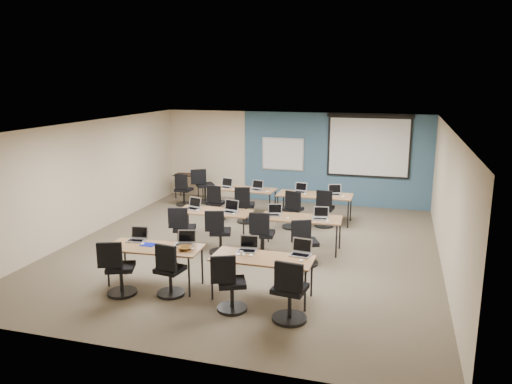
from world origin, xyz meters
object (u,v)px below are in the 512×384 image
(whiteboard, at_px, (283,154))
(spare_chair_b, at_px, (183,192))
(laptop_2, at_px, (248,247))
(training_table_back_left, at_px, (244,190))
(laptop_1, at_px, (185,241))
(utility_table, at_px, (189,177))
(task_chair_10, at_px, (292,213))
(projector_screen, at_px, (369,143))
(training_table_mid_left, at_px, (214,213))
(laptop_6, at_px, (274,212))
(laptop_4, at_px, (194,206))
(laptop_9, at_px, (257,187))
(training_table_mid_right, at_px, (301,219))
(laptop_5, at_px, (230,209))
(task_chair_8, at_px, (215,206))
(training_table_back_right, at_px, (315,196))
(task_chair_3, at_px, (289,296))
(task_chair_0, at_px, (118,273))
(task_chair_1, at_px, (169,274))
(task_chair_7, at_px, (305,246))
(task_chair_6, at_px, (262,238))
(laptop_7, at_px, (320,216))
(training_table_front_left, at_px, (154,249))
(task_chair_5, at_px, (219,236))
(task_chair_9, at_px, (245,208))
(laptop_8, at_px, (226,185))
(laptop_10, at_px, (300,190))
(laptop_0, at_px, (137,237))
(training_table_front_right, at_px, (262,260))
(laptop_3, at_px, (301,251))
(laptop_11, at_px, (334,192))
(spare_chair_a, at_px, (204,189))
(task_chair_4, at_px, (183,233))

(whiteboard, height_order, spare_chair_b, whiteboard)
(laptop_2, bearing_deg, training_table_back_left, 99.79)
(laptop_1, bearing_deg, utility_table, 97.74)
(task_chair_10, bearing_deg, projector_screen, 74.47)
(training_table_mid_left, xyz_separation_m, laptop_6, (1.39, 0.04, 0.11))
(laptop_2, height_order, laptop_4, laptop_4)
(laptop_4, bearing_deg, projector_screen, 64.10)
(laptop_1, height_order, laptop_9, laptop_1)
(training_table_mid_right, distance_m, laptop_5, 1.62)
(task_chair_8, height_order, task_chair_10, task_chair_10)
(training_table_back_right, xyz_separation_m, laptop_6, (-0.53, -2.23, 0.10))
(laptop_2, height_order, utility_table, laptop_2)
(task_chair_3, relative_size, utility_table, 1.16)
(task_chair_0, relative_size, task_chair_1, 1.03)
(laptop_2, relative_size, task_chair_7, 0.34)
(task_chair_6, relative_size, task_chair_7, 1.03)
(task_chair_0, height_order, laptop_7, task_chair_0)
(training_table_mid_right, distance_m, laptop_7, 0.43)
(training_table_front_left, bearing_deg, task_chair_5, 70.48)
(task_chair_7, bearing_deg, task_chair_5, 151.55)
(training_table_front_left, bearing_deg, laptop_5, 74.81)
(task_chair_1, distance_m, task_chair_9, 4.63)
(training_table_front_left, relative_size, task_chair_7, 1.75)
(task_chair_3, distance_m, spare_chair_b, 7.69)
(task_chair_0, distance_m, laptop_8, 5.61)
(laptop_5, bearing_deg, laptop_10, 76.78)
(training_table_back_left, xyz_separation_m, laptop_7, (2.49, -2.40, 0.11))
(laptop_1, distance_m, laptop_4, 2.57)
(laptop_6, xyz_separation_m, task_chair_9, (-1.18, 1.62, -0.39))
(laptop_0, bearing_deg, training_table_back_left, 75.80)
(laptop_10, bearing_deg, training_table_front_right, -77.49)
(training_table_front_right, xyz_separation_m, task_chair_1, (-1.55, -0.37, -0.28))
(laptop_5, xyz_separation_m, task_chair_9, (-0.17, 1.65, -0.40))
(laptop_3, distance_m, task_chair_5, 2.61)
(training_table_front_left, distance_m, laptop_11, 5.62)
(spare_chair_a, bearing_deg, laptop_2, -94.06)
(task_chair_0, distance_m, spare_chair_b, 6.25)
(task_chair_6, relative_size, laptop_11, 2.94)
(task_chair_0, height_order, laptop_10, task_chair_0)
(laptop_3, relative_size, task_chair_6, 0.35)
(laptop_5, height_order, task_chair_7, laptop_5)
(training_table_back_right, height_order, spare_chair_a, spare_chair_a)
(laptop_7, bearing_deg, task_chair_8, 139.98)
(training_table_back_left, relative_size, laptop_9, 5.33)
(laptop_3, relative_size, laptop_9, 1.06)
(training_table_back_right, height_order, utility_table, utility_table)
(laptop_10, bearing_deg, laptop_5, -106.25)
(task_chair_4, distance_m, laptop_9, 3.26)
(task_chair_6, xyz_separation_m, task_chair_7, (0.95, -0.21, -0.01))
(laptop_8, bearing_deg, laptop_10, 14.21)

